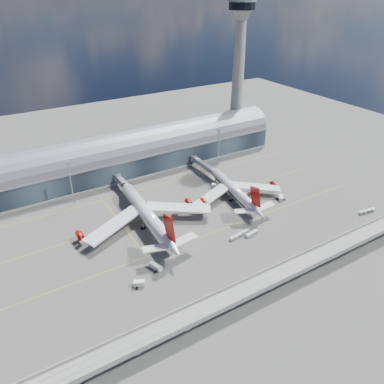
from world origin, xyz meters
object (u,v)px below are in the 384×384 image
service_truck_0 (156,267)px  service_truck_5 (217,186)px  control_tower (238,75)px  floodlight_mast_right (219,146)px  cargo_train_1 (240,235)px  service_truck_4 (230,193)px  service_truck_3 (281,198)px  floodlight_mast_left (71,182)px  airliner_left (147,215)px  service_truck_1 (139,283)px  airliner_right (234,191)px  service_truck_2 (243,196)px  cargo_train_2 (367,211)px  cargo_train_0 (252,234)px

service_truck_0 → service_truck_5: service_truck_5 is taller
control_tower → floodlight_mast_right: 58.76m
service_truck_5 → cargo_train_1: bearing=-152.5°
service_truck_0 → service_truck_4: size_ratio=1.24×
service_truck_3 → floodlight_mast_left: bearing=-167.2°
service_truck_5 → control_tower: bearing=4.1°
floodlight_mast_left → service_truck_0: 77.27m
airliner_left → service_truck_1: bearing=-116.2°
airliner_left → cargo_train_1: (34.88, -32.19, -5.67)m
service_truck_1 → service_truck_3: bearing=-53.9°
control_tower → airliner_right: bearing=-127.1°
airliner_right → service_truck_1: size_ratio=12.19×
service_truck_2 → airliner_right: bearing=33.5°
airliner_left → service_truck_3: airliner_left is taller
service_truck_0 → service_truck_2: service_truck_2 is taller
service_truck_1 → cargo_train_1: (57.04, 6.07, -0.44)m
cargo_train_1 → cargo_train_2: 75.57m
control_tower → service_truck_4: size_ratio=19.78×
cargo_train_0 → cargo_train_1: cargo_train_0 is taller
airliner_right → service_truck_2: (4.28, -2.91, -3.72)m
service_truck_1 → service_truck_3: service_truck_1 is taller
cargo_train_1 → airliner_right: bearing=-25.1°
control_tower → floodlight_mast_left: (-135.00, -28.00, -38.00)m
control_tower → cargo_train_1: control_tower is taller
airliner_right → service_truck_5: size_ratio=10.07×
service_truck_2 → cargo_train_0: 36.58m
cargo_train_0 → airliner_left: bearing=57.6°
floodlight_mast_right → control_tower: bearing=38.7°
cargo_train_0 → control_tower: bearing=-24.8°
floodlight_mast_left → cargo_train_2: (134.42, -93.47, -12.69)m
airliner_left → service_truck_0: 34.82m
control_tower → floodlight_mast_left: control_tower is taller
cargo_train_0 → cargo_train_2: (67.40, -16.35, 0.01)m
control_tower → cargo_train_1: 136.23m
airliner_left → control_tower: bearing=36.9°
control_tower → service_truck_3: (-31.26, -86.48, -50.31)m
airliner_left → service_truck_1: size_ratio=14.91×
floodlight_mast_left → cargo_train_1: bearing=-50.7°
service_truck_1 → cargo_train_0: 62.94m
service_truck_4 → cargo_train_2: bearing=-44.8°
floodlight_mast_left → airliner_right: floodlight_mast_left is taller
cargo_train_0 → service_truck_5: bearing=-6.3°
cargo_train_1 → floodlight_mast_left: bearing=46.7°
airliner_right → cargo_train_1: 38.00m
service_truck_5 → airliner_left: bearing=154.5°
floodlight_mast_left → service_truck_3: size_ratio=4.81×
control_tower → cargo_train_1: (-73.78, -102.67, -50.73)m
airliner_right → cargo_train_2: size_ratio=5.63×
floodlight_mast_left → service_truck_4: bearing=-25.4°
floodlight_mast_right → cargo_train_0: (-32.98, -77.12, -12.70)m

